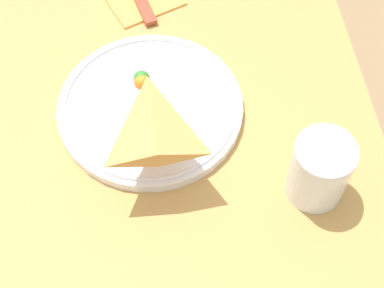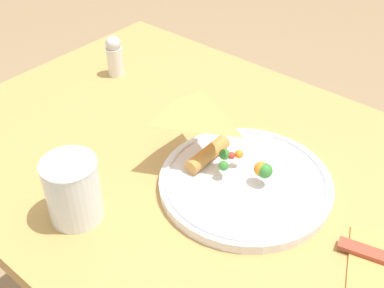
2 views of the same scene
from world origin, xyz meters
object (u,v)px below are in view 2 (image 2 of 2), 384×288
milk_glass (73,192)px  dining_table (213,223)px  salt_shaker (115,56)px  plate_pizza (244,180)px

milk_glass → dining_table: bearing=67.9°
milk_glass → salt_shaker: milk_glass is taller
milk_glass → salt_shaker: bearing=129.4°
dining_table → salt_shaker: size_ratio=11.61×
dining_table → milk_glass: 0.29m
milk_glass → salt_shaker: size_ratio=1.14×
dining_table → salt_shaker: bearing=163.4°
dining_table → plate_pizza: plate_pizza is taller
plate_pizza → milk_glass: bearing=-125.9°
dining_table → salt_shaker: salt_shaker is taller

